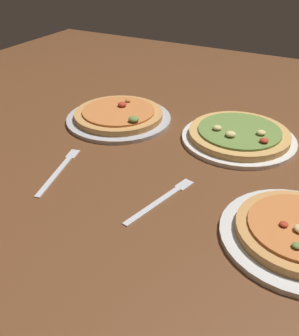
% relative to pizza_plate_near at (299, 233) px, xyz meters
% --- Properties ---
extents(ground_plane, '(2.40, 2.40, 0.03)m').
position_rel_pizza_plate_near_xyz_m(ground_plane, '(-0.36, 0.07, -0.03)').
color(ground_plane, brown).
extents(pizza_plate_near, '(0.30, 0.30, 0.05)m').
position_rel_pizza_plate_near_xyz_m(pizza_plate_near, '(0.00, 0.00, 0.00)').
color(pizza_plate_near, silver).
rests_on(pizza_plate_near, ground_plane).
extents(pizza_plate_far, '(0.32, 0.32, 0.05)m').
position_rel_pizza_plate_near_xyz_m(pizza_plate_far, '(-0.22, 0.34, 0.00)').
color(pizza_plate_far, silver).
rests_on(pizza_plate_far, ground_plane).
extents(pizza_plate_side, '(0.33, 0.33, 0.05)m').
position_rel_pizza_plate_near_xyz_m(pizza_plate_side, '(-0.60, 0.30, 0.00)').
color(pizza_plate_side, '#B2B2B7').
rests_on(pizza_plate_side, ground_plane).
extents(fork_left, '(0.07, 0.22, 0.01)m').
position_rel_pizza_plate_near_xyz_m(fork_left, '(-0.29, -0.01, -0.01)').
color(fork_left, silver).
rests_on(fork_left, ground_plane).
extents(fork_spare, '(0.08, 0.22, 0.01)m').
position_rel_pizza_plate_near_xyz_m(fork_spare, '(-0.57, -0.02, -0.01)').
color(fork_spare, silver).
rests_on(fork_spare, ground_plane).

